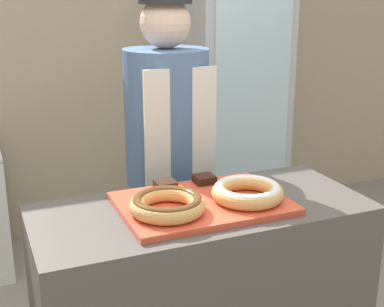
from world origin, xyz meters
name	(u,v)px	position (x,y,z in m)	size (l,w,h in m)	color
wall_back	(82,50)	(0.00, 2.13, 1.35)	(8.00, 0.06, 2.70)	tan
serving_tray	(202,203)	(0.00, 0.00, 0.98)	(0.62, 0.44, 0.02)	#D84C33
donut_chocolate_glaze	(168,204)	(-0.16, -0.06, 1.03)	(0.27, 0.27, 0.06)	tan
donut_light_glaze	(247,191)	(0.16, -0.06, 1.03)	(0.27, 0.27, 0.06)	tan
brownie_back_left	(165,185)	(-0.08, 0.17, 1.01)	(0.08, 0.08, 0.03)	black
brownie_back_right	(204,179)	(0.08, 0.17, 1.01)	(0.08, 0.08, 0.03)	black
baker_person	(168,166)	(0.09, 0.61, 0.93)	(0.40, 0.40, 1.77)	#4C4C51
beverage_fridge	(230,99)	(0.99, 1.74, 0.99)	(0.69, 0.66, 1.98)	#ADB2B7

